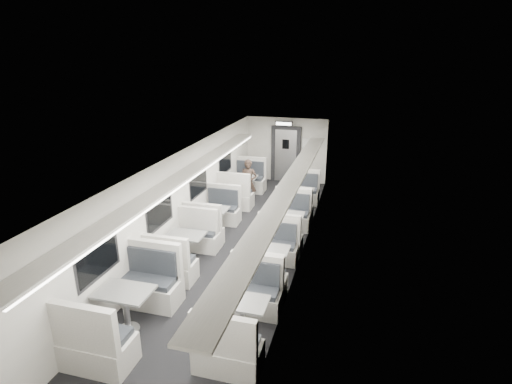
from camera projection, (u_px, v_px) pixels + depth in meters
The scene contains 19 objects.
room at pixel (238, 207), 9.39m from camera, with size 3.24×12.24×2.64m.
booth_left_a at pixel (243, 187), 13.26m from camera, with size 1.10×2.23×1.19m.
booth_left_b at pixel (213, 220), 10.73m from camera, with size 1.01×2.04×1.09m.
booth_left_c at pixel (186, 248), 9.18m from camera, with size 1.03×2.10×1.12m.
booth_left_d at pixel (126, 310), 6.91m from camera, with size 1.14×2.31×1.23m.
booth_right_a at pixel (299, 200), 12.22m from camera, with size 1.00×2.04×1.09m.
booth_right_b at pixel (287, 227), 10.33m from camera, with size 1.02×2.07×1.11m.
booth_right_c at pixel (270, 262), 8.63m from camera, with size 0.96×1.95×1.04m.
booth_right_d at pixel (243, 319), 6.76m from camera, with size 1.02×2.07×1.11m.
passenger at pixel (248, 183), 12.60m from camera, with size 0.54×0.36×1.49m, color black.
window_a at pixel (225, 161), 12.81m from camera, with size 0.02×1.18×0.84m, color black.
window_b at pixel (199, 181), 10.80m from camera, with size 0.02×1.18×0.84m, color black.
window_c at pixel (160, 210), 8.80m from camera, with size 0.02×1.18×0.84m, color black.
window_d at pixel (98, 256), 6.79m from camera, with size 0.02×1.18×0.84m, color black.
luggage_rack_left at pixel (182, 177), 9.19m from camera, with size 0.46×10.40×0.09m.
luggage_rack_right at pixel (288, 186), 8.58m from camera, with size 0.46×10.40×0.09m.
vestibule_door at pixel (286, 155), 14.86m from camera, with size 1.10×0.13×2.10m.
exit_sign at pixel (284, 123), 14.00m from camera, with size 0.62×0.12×0.16m.
wall_notice at pixel (306, 144), 14.51m from camera, with size 0.32×0.02×0.40m, color silver.
Camera 1 is at (2.69, -8.34, 4.63)m, focal length 28.00 mm.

